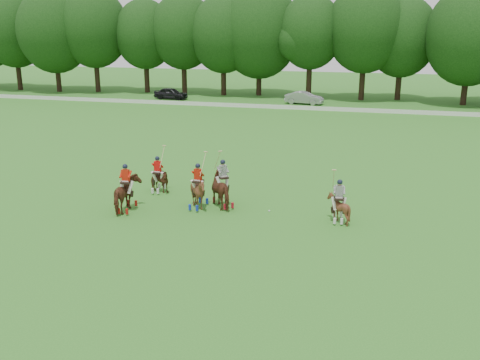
% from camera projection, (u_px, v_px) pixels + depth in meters
% --- Properties ---
extents(ground, '(180.00, 180.00, 0.00)m').
position_uv_depth(ground, '(160.00, 229.00, 24.63)').
color(ground, '#2B7521').
rests_on(ground, ground).
extents(tree_line, '(117.98, 14.32, 14.75)m').
position_uv_depth(tree_line, '(313.00, 32.00, 66.82)').
color(tree_line, black).
rests_on(tree_line, ground).
extents(boundary_rail, '(120.00, 0.10, 0.44)m').
position_uv_depth(boundary_rail, '(296.00, 108.00, 59.80)').
color(boundary_rail, white).
rests_on(boundary_rail, ground).
extents(car_left, '(4.41, 2.00, 1.47)m').
position_uv_depth(car_left, '(171.00, 93.00, 68.06)').
color(car_left, black).
rests_on(car_left, ground).
extents(car_mid, '(4.68, 2.13, 1.49)m').
position_uv_depth(car_mid, '(304.00, 98.00, 63.77)').
color(car_mid, '#9E9EA3').
rests_on(car_mid, ground).
extents(polo_red_a, '(1.34, 2.18, 2.46)m').
position_uv_depth(polo_red_a, '(127.00, 194.00, 26.79)').
color(polo_red_a, '#512B15').
rests_on(polo_red_a, ground).
extents(polo_red_b, '(1.35, 1.17, 2.62)m').
position_uv_depth(polo_red_b, '(158.00, 180.00, 29.92)').
color(polo_red_b, '#512B15').
rests_on(polo_red_b, ground).
extents(polo_red_c, '(1.50, 1.65, 2.91)m').
position_uv_depth(polo_red_c, '(198.00, 192.00, 27.25)').
color(polo_red_c, '#512B15').
rests_on(polo_red_c, ground).
extents(polo_stripe_a, '(2.16, 2.24, 3.03)m').
position_uv_depth(polo_stripe_a, '(223.00, 189.00, 27.51)').
color(polo_stripe_a, '#512B15').
rests_on(polo_stripe_a, ground).
extents(polo_stripe_b, '(1.23, 1.35, 2.64)m').
position_uv_depth(polo_stripe_b, '(338.00, 207.00, 25.37)').
color(polo_stripe_b, '#512B15').
rests_on(polo_stripe_b, ground).
extents(polo_ball, '(0.09, 0.09, 0.09)m').
position_uv_depth(polo_ball, '(269.00, 211.00, 26.95)').
color(polo_ball, white).
rests_on(polo_ball, ground).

